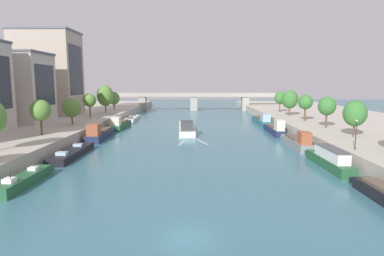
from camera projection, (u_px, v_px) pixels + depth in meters
ground_plane at (186, 237)px, 24.67m from camera, size 400.00×400.00×0.00m
quay_left at (31, 125)px, 79.38m from camera, size 36.00×170.00×2.39m
quay_right at (356, 126)px, 78.58m from camera, size 36.00×170.00×2.39m
barge_midriver at (186, 128)px, 77.23m from camera, size 4.45×21.03×3.15m
wake_behind_barge at (193, 142)px, 63.97m from camera, size 5.59×6.04×0.03m
moored_boat_left_far at (25, 180)px, 37.11m from camera, size 2.14×10.78×2.31m
moored_boat_left_second at (72, 153)px, 51.49m from camera, size 2.88×14.16×2.17m
moored_boat_left_near at (100, 133)px, 67.68m from camera, size 3.31×15.33×3.54m
moored_boat_left_downstream at (120, 124)px, 83.44m from camera, size 3.06×14.83×3.20m
moored_boat_left_midway at (132, 118)px, 100.47m from camera, size 3.64×16.01×2.10m
moored_boat_right_second at (329, 159)px, 44.69m from camera, size 2.35×12.72×2.79m
moored_boat_right_midway at (297, 142)px, 58.41m from camera, size 2.41×13.26×3.36m
moored_boat_right_lone at (275, 129)px, 74.32m from camera, size 2.35×14.04×3.52m
moored_boat_right_near at (262, 120)px, 91.93m from camera, size 2.90×16.96×3.13m
tree_left_end_of_row at (40, 111)px, 56.80m from camera, size 3.53×3.53×6.13m
tree_left_past_mid at (72, 107)px, 70.74m from camera, size 3.89×3.89×5.80m
tree_left_second at (90, 100)px, 84.04m from camera, size 3.26×3.26×6.22m
tree_left_far at (105, 96)px, 97.57m from camera, size 4.79×4.79×8.23m
tree_left_midway at (114, 98)px, 111.18m from camera, size 3.81×3.81×5.87m
tree_right_by_lamp at (355, 113)px, 55.10m from camera, size 3.82×3.82×6.11m
tree_right_far at (327, 106)px, 66.00m from camera, size 3.48×3.48×6.21m
tree_right_midway at (305, 102)px, 77.62m from camera, size 3.38×3.38×6.15m
tree_right_second at (290, 99)px, 89.83m from camera, size 4.28×4.28×6.97m
tree_right_third at (280, 98)px, 100.91m from camera, size 3.42×3.42×6.23m
lamppost_right_bank at (356, 133)px, 44.84m from camera, size 0.28×0.28×4.08m
building_left_tall at (14, 88)px, 74.18m from camera, size 14.47×12.13×15.74m
building_left_corner at (48, 73)px, 91.06m from camera, size 16.17×12.87×22.99m
bridge_far at (194, 99)px, 134.26m from camera, size 65.82×4.40×7.13m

